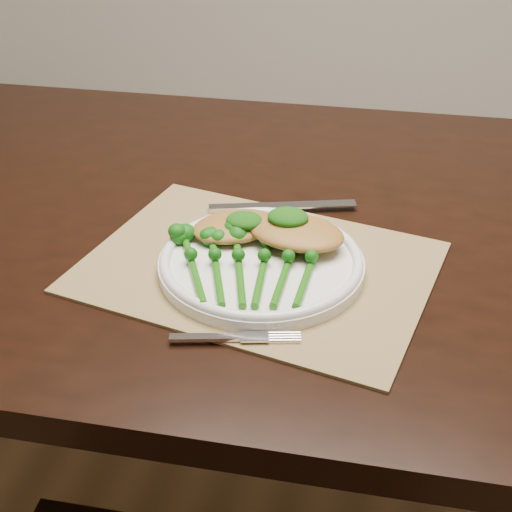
% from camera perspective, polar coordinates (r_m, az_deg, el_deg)
% --- Properties ---
extents(floor, '(4.00, 4.00, 0.00)m').
position_cam_1_polar(floor, '(1.65, 0.43, -17.10)').
color(floor, brown).
rests_on(floor, ground).
extents(dining_table, '(1.62, 0.94, 0.75)m').
position_cam_1_polar(dining_table, '(1.27, 3.93, -11.68)').
color(dining_table, black).
rests_on(dining_table, ground).
extents(placemat, '(0.49, 0.40, 0.00)m').
position_cam_1_polar(placemat, '(0.92, 0.16, -0.87)').
color(placemat, olive).
rests_on(placemat, dining_table).
extents(dinner_plate, '(0.26, 0.26, 0.02)m').
position_cam_1_polar(dinner_plate, '(0.91, 0.43, -0.48)').
color(dinner_plate, white).
rests_on(dinner_plate, placemat).
extents(knife, '(0.21, 0.08, 0.01)m').
position_cam_1_polar(knife, '(1.05, 0.98, 3.99)').
color(knife, silver).
rests_on(knife, placemat).
extents(fork, '(0.15, 0.05, 0.00)m').
position_cam_1_polar(fork, '(0.80, -0.99, -6.51)').
color(fork, silver).
rests_on(fork, placemat).
extents(chicken_fillet_left, '(0.14, 0.13, 0.02)m').
position_cam_1_polar(chicken_fillet_left, '(0.95, -1.65, 2.39)').
color(chicken_fillet_left, '#AA7431').
rests_on(chicken_fillet_left, dinner_plate).
extents(chicken_fillet_right, '(0.15, 0.12, 0.03)m').
position_cam_1_polar(chicken_fillet_right, '(0.93, 3.19, 1.96)').
color(chicken_fillet_right, '#AA7431').
rests_on(chicken_fillet_right, dinner_plate).
extents(pesto_dollop_left, '(0.05, 0.04, 0.02)m').
position_cam_1_polar(pesto_dollop_left, '(0.94, -0.93, 2.86)').
color(pesto_dollop_left, '#0D3F09').
rests_on(pesto_dollop_left, chicken_fillet_left).
extents(pesto_dollop_right, '(0.05, 0.05, 0.02)m').
position_cam_1_polar(pesto_dollop_right, '(0.93, 2.58, 3.11)').
color(pesto_dollop_right, '#0D3F09').
rests_on(pesto_dollop_right, chicken_fillet_right).
extents(broccolini_bundle, '(0.19, 0.21, 0.04)m').
position_cam_1_polar(broccolini_bundle, '(0.87, -0.43, -1.23)').
color(broccolini_bundle, '#195B0C').
rests_on(broccolini_bundle, dinner_plate).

